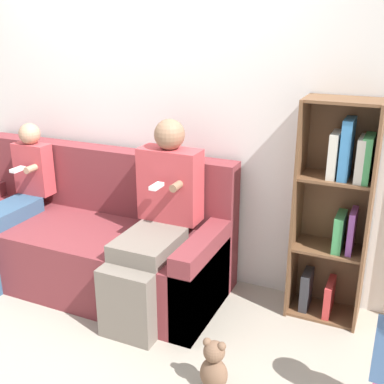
# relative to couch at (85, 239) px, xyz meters

# --- Properties ---
(ground_plane) EXTENTS (14.00, 14.00, 0.00)m
(ground_plane) POSITION_rel_couch_xyz_m (0.31, -0.53, -0.31)
(ground_plane) COLOR #9E9384
(back_wall) EXTENTS (10.00, 0.06, 2.55)m
(back_wall) POSITION_rel_couch_xyz_m (0.31, 0.44, 0.96)
(back_wall) COLOR silver
(back_wall) RESTS_ON ground_plane
(couch) EXTENTS (2.18, 0.84, 0.96)m
(couch) POSITION_rel_couch_xyz_m (0.00, 0.00, 0.00)
(couch) COLOR maroon
(couch) RESTS_ON ground_plane
(adult_seated) EXTENTS (0.42, 0.78, 1.27)m
(adult_seated) POSITION_rel_couch_xyz_m (0.69, -0.12, 0.34)
(adult_seated) COLOR #70665B
(adult_seated) RESTS_ON ground_plane
(child_seated) EXTENTS (0.30, 0.78, 1.13)m
(child_seated) POSITION_rel_couch_xyz_m (-0.53, -0.16, 0.25)
(child_seated) COLOR #335170
(child_seated) RESTS_ON ground_plane
(bookshelf) EXTENTS (0.46, 0.30, 1.44)m
(bookshelf) POSITION_rel_couch_xyz_m (1.76, 0.28, 0.44)
(bookshelf) COLOR brown
(bookshelf) RESTS_ON ground_plane
(teddy_bear) EXTENTS (0.15, 0.13, 0.31)m
(teddy_bear) POSITION_rel_couch_xyz_m (1.34, -0.71, -0.17)
(teddy_bear) COLOR brown
(teddy_bear) RESTS_ON ground_plane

